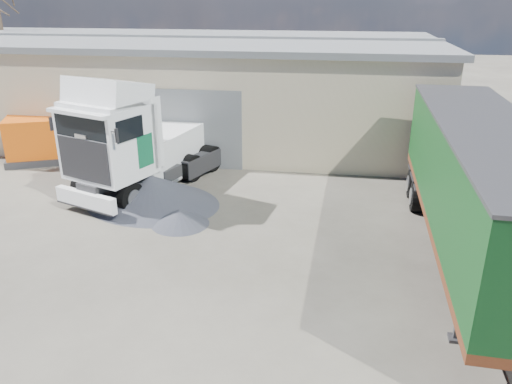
# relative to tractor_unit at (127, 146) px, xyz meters

# --- Properties ---
(ground) EXTENTS (120.00, 120.00, 0.00)m
(ground) POSITION_rel_tractor_unit_xyz_m (3.84, -6.31, -2.04)
(ground) COLOR black
(ground) RESTS_ON ground
(warehouse) EXTENTS (30.60, 12.60, 5.42)m
(warehouse) POSITION_rel_tractor_unit_xyz_m (-2.15, 9.69, 0.62)
(warehouse) COLOR #B8AB8E
(warehouse) RESTS_ON ground
(tractor_unit) EXTENTS (5.04, 7.58, 4.85)m
(tractor_unit) POSITION_rel_tractor_unit_xyz_m (0.00, 0.00, 0.00)
(tractor_unit) COLOR black
(tractor_unit) RESTS_ON ground
(box_trailer) EXTENTS (3.16, 12.79, 4.22)m
(box_trailer) POSITION_rel_tractor_unit_xyz_m (12.08, -3.37, 0.54)
(box_trailer) COLOR #2D2D30
(box_trailer) RESTS_ON ground
(panel_van) EXTENTS (3.13, 5.53, 2.13)m
(panel_van) POSITION_rel_tractor_unit_xyz_m (0.65, 1.96, -0.94)
(panel_van) COLOR black
(panel_van) RESTS_ON ground
(orange_skip) EXTENTS (3.99, 3.33, 2.14)m
(orange_skip) POSITION_rel_tractor_unit_xyz_m (-5.75, 3.49, -1.11)
(orange_skip) COLOR #2D2D30
(orange_skip) RESTS_ON ground
(gravel_heap) EXTENTS (6.75, 6.75, 1.14)m
(gravel_heap) POSITION_rel_tractor_unit_xyz_m (1.02, -0.67, -1.51)
(gravel_heap) COLOR black
(gravel_heap) RESTS_ON ground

